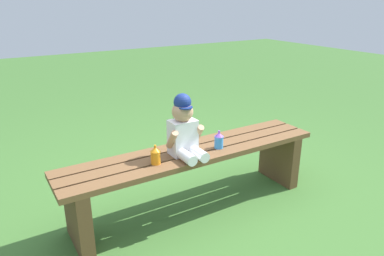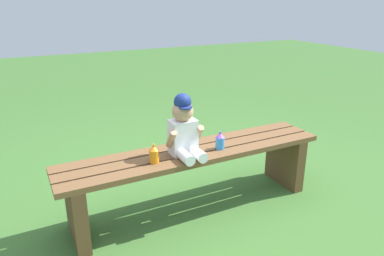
% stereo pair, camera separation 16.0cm
% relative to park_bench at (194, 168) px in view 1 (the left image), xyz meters
% --- Properties ---
extents(ground_plane, '(16.00, 16.00, 0.00)m').
position_rel_park_bench_xyz_m(ground_plane, '(0.00, 0.00, -0.31)').
color(ground_plane, '#3D6B2D').
extents(park_bench, '(1.84, 0.37, 0.45)m').
position_rel_park_bench_xyz_m(park_bench, '(0.00, 0.00, 0.00)').
color(park_bench, brown).
rests_on(park_bench, ground_plane).
extents(child_figure, '(0.23, 0.27, 0.40)m').
position_rel_park_bench_xyz_m(child_figure, '(-0.10, -0.03, 0.31)').
color(child_figure, white).
rests_on(child_figure, park_bench).
extents(sippy_cup_left, '(0.06, 0.06, 0.12)m').
position_rel_park_bench_xyz_m(sippy_cup_left, '(-0.31, -0.06, 0.19)').
color(sippy_cup_left, orange).
rests_on(sippy_cup_left, park_bench).
extents(sippy_cup_right, '(0.06, 0.06, 0.12)m').
position_rel_park_bench_xyz_m(sippy_cup_right, '(0.16, -0.06, 0.19)').
color(sippy_cup_right, '#338CE5').
rests_on(sippy_cup_right, park_bench).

